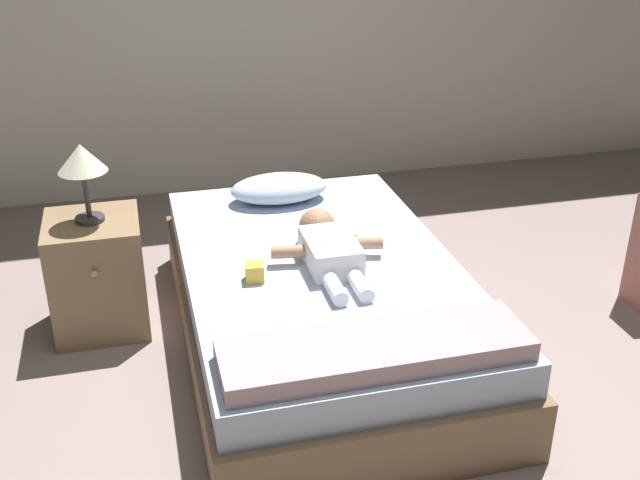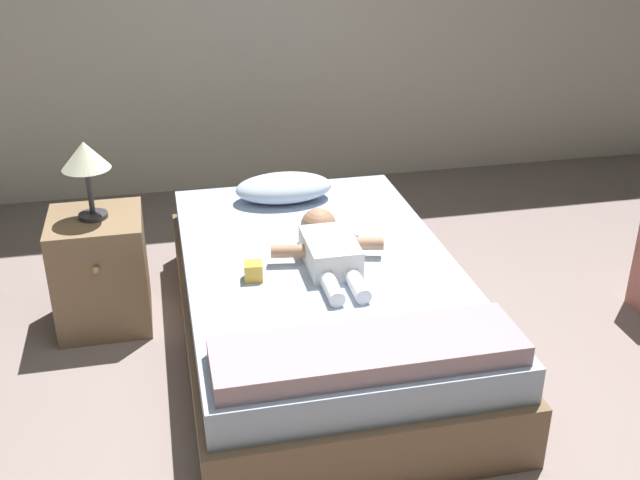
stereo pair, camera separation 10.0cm
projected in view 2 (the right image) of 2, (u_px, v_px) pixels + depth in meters
bed at (320, 302)px, 3.36m from camera, size 1.19×1.96×0.40m
pillow at (284, 188)px, 3.86m from camera, size 0.49×0.29×0.13m
baby at (328, 248)px, 3.24m from camera, size 0.50×0.66×0.16m
toothbrush at (361, 241)px, 3.43m from camera, size 0.03×0.14×0.02m
nightstand at (101, 271)px, 3.48m from camera, size 0.41×0.44×0.53m
lamp at (85, 160)px, 3.25m from camera, size 0.21×0.21×0.35m
blanket at (368, 351)px, 2.59m from camera, size 1.07×0.30×0.07m
toy_block at (253, 271)px, 3.11m from camera, size 0.08×0.08×0.07m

